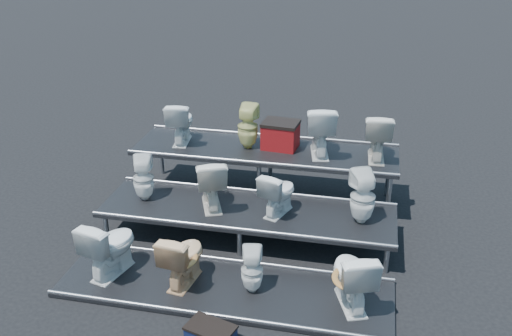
% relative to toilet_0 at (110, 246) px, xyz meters
% --- Properties ---
extents(ground, '(80.00, 80.00, 0.00)m').
position_rel_toilet_0_xyz_m(ground, '(1.51, 1.30, -0.46)').
color(ground, black).
rests_on(ground, ground).
extents(tier_front, '(4.20, 1.20, 0.06)m').
position_rel_toilet_0_xyz_m(tier_front, '(1.51, 0.00, -0.43)').
color(tier_front, black).
rests_on(tier_front, ground).
extents(tier_mid, '(4.20, 1.20, 0.46)m').
position_rel_toilet_0_xyz_m(tier_mid, '(1.51, 1.30, -0.23)').
color(tier_mid, black).
rests_on(tier_mid, ground).
extents(tier_back, '(4.20, 1.20, 0.86)m').
position_rel_toilet_0_xyz_m(tier_back, '(1.51, 2.60, -0.03)').
color(tier_back, black).
rests_on(tier_back, ground).
extents(toilet_0, '(0.63, 0.87, 0.80)m').
position_rel_toilet_0_xyz_m(toilet_0, '(0.00, 0.00, 0.00)').
color(toilet_0, white).
rests_on(toilet_0, tier_front).
extents(toilet_1, '(0.51, 0.77, 0.73)m').
position_rel_toilet_0_xyz_m(toilet_1, '(0.98, 0.00, -0.03)').
color(toilet_1, '#E2B07C').
rests_on(toilet_1, tier_front).
extents(toilet_2, '(0.32, 0.32, 0.60)m').
position_rel_toilet_0_xyz_m(toilet_2, '(1.86, 0.00, -0.10)').
color(toilet_2, white).
rests_on(toilet_2, tier_front).
extents(toilet_3, '(0.68, 0.88, 0.79)m').
position_rel_toilet_0_xyz_m(toilet_3, '(3.07, 0.00, -0.00)').
color(toilet_3, white).
rests_on(toilet_3, tier_front).
extents(toilet_4, '(0.38, 0.39, 0.67)m').
position_rel_toilet_0_xyz_m(toilet_4, '(-0.05, 1.30, 0.34)').
color(toilet_4, white).
rests_on(toilet_4, tier_mid).
extents(toilet_5, '(0.68, 0.86, 0.77)m').
position_rel_toilet_0_xyz_m(toilet_5, '(0.97, 1.30, 0.38)').
color(toilet_5, silver).
rests_on(toilet_5, tier_mid).
extents(toilet_6, '(0.55, 0.71, 0.64)m').
position_rel_toilet_0_xyz_m(toilet_6, '(1.95, 1.30, 0.32)').
color(toilet_6, white).
rests_on(toilet_6, tier_mid).
extents(toilet_7, '(0.45, 0.45, 0.76)m').
position_rel_toilet_0_xyz_m(toilet_7, '(3.11, 1.30, 0.38)').
color(toilet_7, white).
rests_on(toilet_7, tier_mid).
extents(toilet_8, '(0.47, 0.73, 0.70)m').
position_rel_toilet_0_xyz_m(toilet_8, '(0.10, 2.60, 0.75)').
color(toilet_8, white).
rests_on(toilet_8, tier_back).
extents(toilet_9, '(0.34, 0.35, 0.72)m').
position_rel_toilet_0_xyz_m(toilet_9, '(1.22, 2.60, 0.76)').
color(toilet_9, '#D8D580').
rests_on(toilet_9, tier_back).
extents(toilet_10, '(0.58, 0.86, 0.81)m').
position_rel_toilet_0_xyz_m(toilet_10, '(2.37, 2.60, 0.80)').
color(toilet_10, white).
rests_on(toilet_10, tier_back).
extents(toilet_11, '(0.45, 0.75, 0.75)m').
position_rel_toilet_0_xyz_m(toilet_11, '(3.25, 2.60, 0.77)').
color(toilet_11, silver).
rests_on(toilet_11, tier_back).
extents(red_crate, '(0.58, 0.48, 0.39)m').
position_rel_toilet_0_xyz_m(red_crate, '(1.73, 2.71, 0.60)').
color(red_crate, maroon).
rests_on(red_crate, tier_back).
extents(step_stool, '(0.58, 0.44, 0.18)m').
position_rel_toilet_0_xyz_m(step_stool, '(1.60, -0.93, -0.37)').
color(step_stool, '#0F1636').
rests_on(step_stool, ground).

